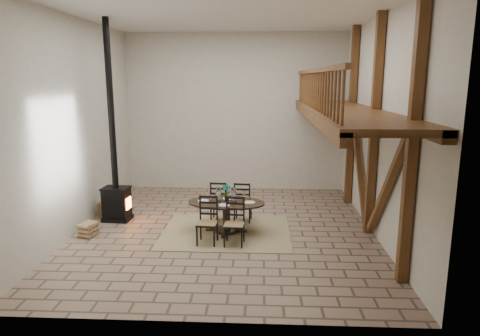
{
  "coord_description": "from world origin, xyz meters",
  "views": [
    {
      "loc": [
        0.84,
        -9.77,
        3.59
      ],
      "look_at": [
        0.32,
        0.4,
        1.44
      ],
      "focal_mm": 32.0,
      "sensor_mm": 36.0,
      "label": 1
    }
  ],
  "objects_px": {
    "dining_table": "(226,215)",
    "log_stack": "(89,229)",
    "wood_stove": "(115,178)",
    "log_basket": "(110,209)"
  },
  "relations": [
    {
      "from": "log_basket",
      "to": "log_stack",
      "type": "relative_size",
      "value": 1.18
    },
    {
      "from": "dining_table",
      "to": "wood_stove",
      "type": "height_order",
      "value": "wood_stove"
    },
    {
      "from": "dining_table",
      "to": "log_basket",
      "type": "relative_size",
      "value": 3.57
    },
    {
      "from": "dining_table",
      "to": "log_stack",
      "type": "relative_size",
      "value": 4.2
    },
    {
      "from": "dining_table",
      "to": "log_basket",
      "type": "bearing_deg",
      "value": 166.93
    },
    {
      "from": "log_basket",
      "to": "dining_table",
      "type": "bearing_deg",
      "value": -17.36
    },
    {
      "from": "wood_stove",
      "to": "log_stack",
      "type": "relative_size",
      "value": 10.08
    },
    {
      "from": "wood_stove",
      "to": "log_stack",
      "type": "height_order",
      "value": "wood_stove"
    },
    {
      "from": "log_stack",
      "to": "wood_stove",
      "type": "bearing_deg",
      "value": 75.59
    },
    {
      "from": "wood_stove",
      "to": "log_basket",
      "type": "bearing_deg",
      "value": 142.84
    }
  ]
}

